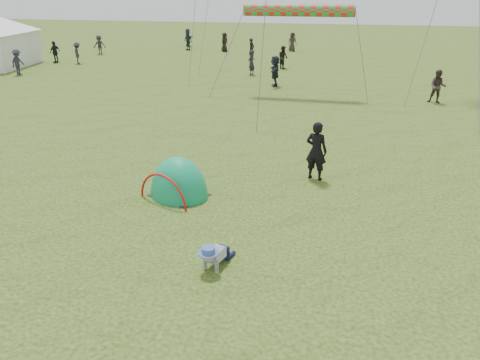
# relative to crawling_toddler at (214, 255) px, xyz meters

# --- Properties ---
(ground) EXTENTS (140.00, 140.00, 0.00)m
(ground) POSITION_rel_crawling_toddler_xyz_m (0.82, 0.73, -0.31)
(ground) COLOR #183806
(crawling_toddler) EXTENTS (0.76, 0.93, 0.61)m
(crawling_toddler) POSITION_rel_crawling_toddler_xyz_m (0.00, 0.00, 0.00)
(crawling_toddler) COLOR black
(crawling_toddler) RESTS_ON ground
(popup_tent) EXTENTS (2.21, 2.04, 2.29)m
(popup_tent) POSITION_rel_crawling_toddler_xyz_m (-1.98, 3.35, -0.31)
(popup_tent) COLOR #027F56
(popup_tent) RESTS_ON ground
(standing_adult) EXTENTS (0.76, 0.61, 1.83)m
(standing_adult) POSITION_rel_crawling_toddler_xyz_m (1.72, 5.46, 0.61)
(standing_adult) COLOR black
(standing_adult) RESTS_ON ground
(crowd_person_0) EXTENTS (0.54, 0.69, 1.64)m
(crowd_person_0) POSITION_rel_crawling_toddler_xyz_m (-3.80, 23.08, 0.52)
(crowd_person_0) COLOR #222328
(crowd_person_0) RESTS_ON ground
(crowd_person_2) EXTENTS (0.63, 1.03, 1.63)m
(crowd_person_2) POSITION_rel_crawling_toddler_xyz_m (-19.76, 25.13, 0.51)
(crowd_person_2) COLOR black
(crowd_person_2) RESTS_ON ground
(crowd_person_3) EXTENTS (0.67, 1.11, 1.67)m
(crowd_person_3) POSITION_rel_crawling_toddler_xyz_m (-19.09, 19.72, 0.53)
(crowd_person_3) COLOR #2A2A36
(crowd_person_3) RESTS_ON ground
(crowd_person_4) EXTENTS (0.97, 0.87, 1.67)m
(crowd_person_4) POSITION_rel_crawling_toddler_xyz_m (-2.57, 36.12, 0.53)
(crowd_person_4) COLOR #312523
(crowd_person_4) RESTS_ON ground
(crowd_person_5) EXTENTS (0.80, 1.70, 1.77)m
(crowd_person_5) POSITION_rel_crawling_toddler_xyz_m (-1.70, 19.68, 0.58)
(crowd_person_5) COLOR black
(crowd_person_5) RESTS_ON ground
(crowd_person_6) EXTENTS (0.58, 0.69, 1.62)m
(crowd_person_6) POSITION_rel_crawling_toddler_xyz_m (-5.25, 30.48, 0.50)
(crowd_person_6) COLOR black
(crowd_person_6) RESTS_ON ground
(crowd_person_7) EXTENTS (0.93, 0.79, 1.67)m
(crowd_person_7) POSITION_rel_crawling_toddler_xyz_m (7.03, 17.12, 0.53)
(crowd_person_7) COLOR #3D2F2D
(crowd_person_7) RESTS_ON ground
(crowd_person_8) EXTENTS (1.04, 0.79, 1.65)m
(crowd_person_8) POSITION_rel_crawling_toddler_xyz_m (-12.15, 34.77, 0.52)
(crowd_person_8) COLOR #202A34
(crowd_person_8) RESTS_ON ground
(crowd_person_9) EXTENTS (1.02, 1.18, 1.59)m
(crowd_person_9) POSITION_rel_crawling_toddler_xyz_m (-17.78, 25.06, 0.49)
(crowd_person_9) COLOR #272830
(crowd_person_9) RESTS_ON ground
(crowd_person_11) EXTENTS (1.40, 1.53, 1.70)m
(crowd_person_11) POSITION_rel_crawling_toddler_xyz_m (-13.10, 37.64, 0.54)
(crowd_person_11) COLOR #313A4B
(crowd_person_11) RESTS_ON ground
(crowd_person_13) EXTENTS (0.97, 0.98, 1.60)m
(crowd_person_13) POSITION_rel_crawling_toddler_xyz_m (-2.08, 26.14, 0.50)
(crowd_person_13) COLOR black
(crowd_person_13) RESTS_ON ground
(crowd_person_15) EXTENTS (1.16, 0.87, 1.60)m
(crowd_person_15) POSITION_rel_crawling_toddler_xyz_m (-18.78, 30.35, 0.49)
(crowd_person_15) COLOR #23232C
(crowd_person_15) RESTS_ON ground
(crowd_person_16) EXTENTS (0.78, 0.95, 1.67)m
(crowd_person_16) POSITION_rel_crawling_toddler_xyz_m (-8.56, 34.47, 0.53)
(crowd_person_16) COLOR black
(crowd_person_16) RESTS_ON ground
(rainbow_tube_kite) EXTENTS (5.77, 0.64, 0.64)m
(rainbow_tube_kite) POSITION_rel_crawling_toddler_xyz_m (-0.24, 17.65, 4.08)
(rainbow_tube_kite) COLOR red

